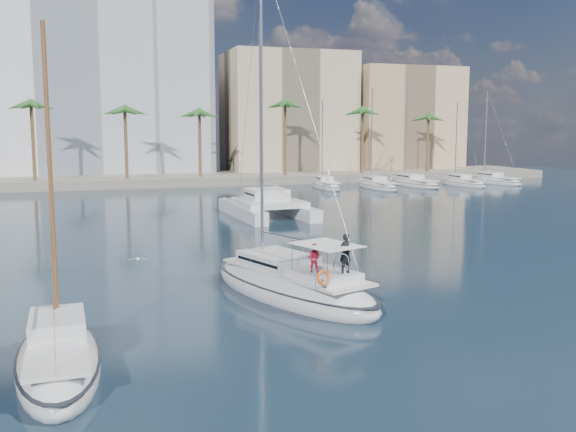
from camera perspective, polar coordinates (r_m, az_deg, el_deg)
name	(u,v)px	position (r m, az deg, el deg)	size (l,w,h in m)	color
ground	(294,278)	(34.24, 0.53, -5.54)	(160.00, 160.00, 0.00)	black
quay	(160,180)	(93.50, -11.31, 3.18)	(120.00, 14.00, 1.20)	gray
building_modern	(69,88)	(104.81, -18.92, 10.73)	(42.00, 16.00, 28.00)	white
building_beige	(287,115)	(106.70, -0.05, 8.93)	(20.00, 14.00, 20.00)	tan
building_tan_right	(402,122)	(112.60, 10.11, 8.25)	(18.00, 12.00, 18.00)	tan
palm_centre	(162,110)	(89.27, -11.18, 9.19)	(3.60, 3.60, 12.30)	brown
palm_right	(389,112)	(99.18, 8.99, 9.09)	(3.60, 3.60, 12.30)	brown
main_sloop	(292,285)	(30.48, 0.32, -6.20)	(7.26, 12.07, 17.08)	silver
small_sloop	(58,359)	(22.73, -19.74, -11.85)	(2.87, 8.50, 12.11)	silver
catamaran	(267,204)	(57.98, -1.85, 1.11)	(6.47, 12.21, 17.47)	silver
seagull	(138,259)	(35.70, -13.20, -3.75)	(1.04, 0.45, 0.19)	silver
moored_yacht_a	(326,189)	(84.69, 3.40, 2.44)	(2.72, 9.35, 11.90)	silver
moored_yacht_b	(377,189)	(85.44, 7.96, 2.43)	(3.14, 10.78, 13.72)	silver
moored_yacht_c	(414,186)	(90.19, 11.13, 2.63)	(3.55, 12.21, 15.54)	silver
moored_yacht_d	(463,186)	(91.82, 15.30, 2.59)	(2.72, 9.35, 11.90)	silver
moored_yacht_e	(494,184)	(97.12, 17.88, 2.76)	(3.14, 10.78, 13.72)	silver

